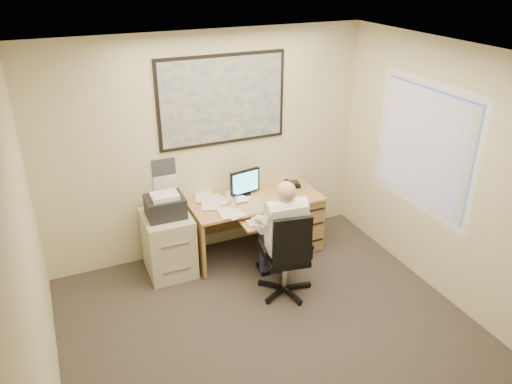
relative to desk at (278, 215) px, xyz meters
name	(u,v)px	position (x,y,z in m)	size (l,w,h in m)	color
room_shell	(296,235)	(-0.79, -1.90, 0.91)	(4.00, 4.50, 2.70)	#362F29
desk	(278,215)	(0.00, 0.00, 0.00)	(1.60, 0.97, 1.07)	tan
world_map	(223,100)	(-0.58, 0.33, 1.46)	(1.56, 0.03, 1.06)	#1E4C93
wall_calendar	(164,176)	(-1.33, 0.34, 0.64)	(0.28, 0.01, 0.42)	white
window_blinds	(423,147)	(1.18, -1.10, 1.11)	(0.06, 1.40, 1.30)	beige
filing_cabinet	(168,238)	(-1.43, -0.01, 0.00)	(0.54, 0.64, 1.02)	beige
office_chair	(288,270)	(-0.36, -0.98, -0.13)	(0.72, 0.72, 1.05)	black
person	(284,238)	(-0.37, -0.90, 0.23)	(0.56, 0.80, 1.34)	white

